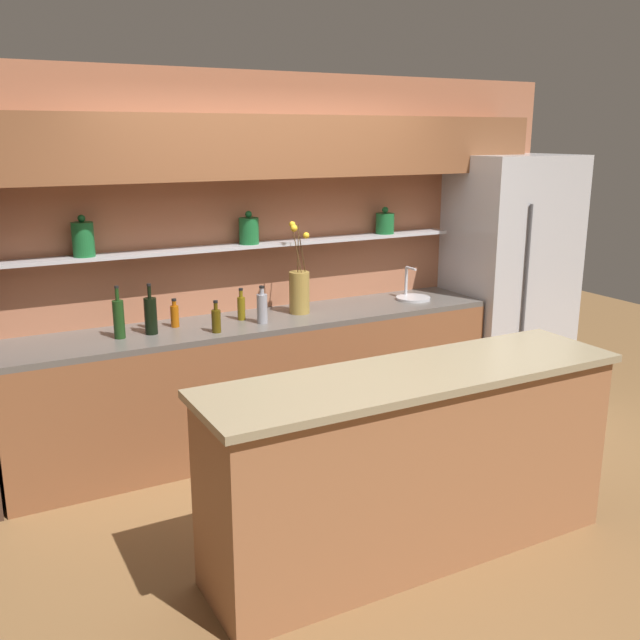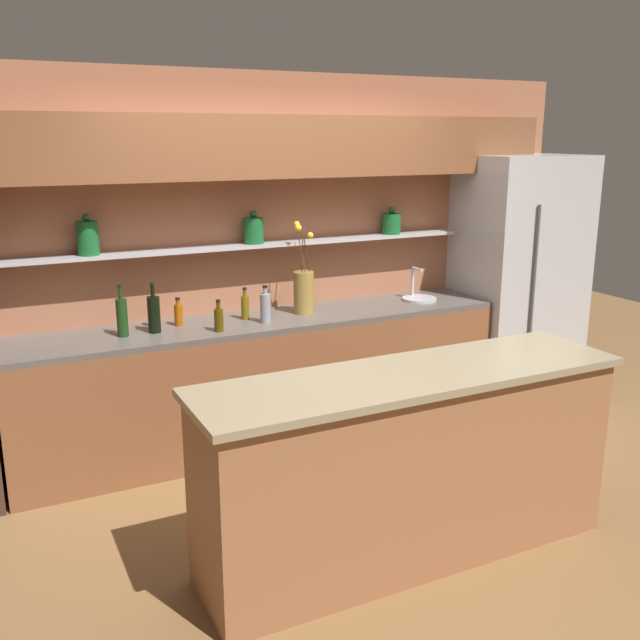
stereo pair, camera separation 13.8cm
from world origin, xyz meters
TOP-DOWN VIEW (x-y plane):
  - ground_plane at (0.00, 0.00)m, footprint 12.00×12.00m
  - back_wall_unit at (-0.00, 1.53)m, footprint 5.20×0.44m
  - back_counter_unit at (-0.12, 1.24)m, footprint 3.51×0.62m
  - island_counter at (0.00, -0.44)m, footprint 2.27×0.61m
  - refrigerator at (2.13, 1.20)m, footprint 0.95×0.73m
  - flower_vase at (0.20, 1.27)m, footprint 0.16×0.16m
  - sink_fixture at (1.18, 1.25)m, footprint 0.27×0.27m
  - bottle_sauce_0 at (-0.71, 1.32)m, footprint 0.06×0.06m
  - bottle_wine_1 at (-1.10, 1.22)m, footprint 0.07×0.07m
  - bottle_spirit_2 at (-0.15, 1.14)m, footprint 0.07×0.07m
  - bottle_wine_3 at (-0.89, 1.23)m, footprint 0.08×0.08m
  - bottle_sauce_4 at (-0.87, 1.38)m, footprint 0.05×0.05m
  - bottle_oil_5 at (-0.24, 1.29)m, footprint 0.05×0.05m
  - bottle_oil_6 at (-0.51, 1.06)m, footprint 0.06×0.06m

SIDE VIEW (x-z plane):
  - ground_plane at x=0.00m, z-range 0.00..0.00m
  - back_counter_unit at x=-0.12m, z-range 0.00..0.92m
  - island_counter at x=0.00m, z-range 0.00..1.02m
  - sink_fixture at x=1.18m, z-range 0.82..1.07m
  - bottle_sauce_4 at x=-0.87m, z-range 0.91..1.08m
  - bottle_sauce_0 at x=-0.71m, z-range 0.90..1.10m
  - bottle_oil_6 at x=-0.51m, z-range 0.90..1.11m
  - refrigerator at x=2.13m, z-range 0.00..2.01m
  - bottle_oil_5 at x=-0.24m, z-range 0.90..1.12m
  - bottle_spirit_2 at x=-0.15m, z-range 0.90..1.16m
  - bottle_wine_3 at x=-0.89m, z-range 0.88..1.21m
  - bottle_wine_1 at x=-1.10m, z-range 0.88..1.22m
  - flower_vase at x=0.20m, z-range 0.76..1.42m
  - back_wall_unit at x=0.00m, z-range 0.25..2.85m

